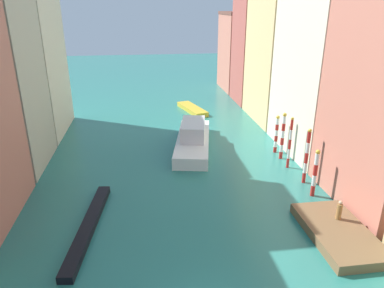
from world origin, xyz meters
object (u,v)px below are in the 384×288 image
Objects in this scene: mooring_pole_4 at (276,134)px; motorboat_0 at (192,109)px; mooring_pole_2 at (290,143)px; mooring_pole_0 at (315,173)px; vaporetto_white at (193,138)px; gondola_black at (89,226)px; person_on_dock at (339,211)px; mooring_pole_1 at (307,156)px; mooring_pole_3 at (283,136)px; waterfront_dock at (338,233)px.

motorboat_0 is at bearing 111.09° from mooring_pole_4.
mooring_pole_2 is 0.68× the size of motorboat_0.
motorboat_0 is at bearing 103.42° from mooring_pole_0.
vaporetto_white is 1.17× the size of gondola_black.
person_on_dock is 6.75m from mooring_pole_1.
mooring_pole_4 is at bearing 87.57° from mooring_pole_2.
vaporetto_white is at bearing 56.45° from gondola_black.
mooring_pole_3 is (-0.04, 5.23, -0.08)m from mooring_pole_1.
mooring_pole_1 is (0.58, 6.62, 1.20)m from person_on_dock.
person_on_dock is at bearing -92.32° from mooring_pole_4.
person_on_dock is 0.29× the size of mooring_pole_1.
vaporetto_white is at bearing 163.12° from mooring_pole_4.
mooring_pole_1 is at bearing -74.68° from motorboat_0.
mooring_pole_0 is at bearing 81.48° from waterfront_dock.
mooring_pole_1 is at bearing -86.39° from mooring_pole_2.
mooring_pole_4 is 17.77m from motorboat_0.
gondola_black is 1.44× the size of motorboat_0.
person_on_dock is (0.52, 1.07, 0.97)m from waterfront_dock.
motorboat_0 is at bearing 105.32° from mooring_pole_1.
mooring_pole_4 is at bearing -68.91° from motorboat_0.
mooring_pole_1 is (0.29, 2.26, 0.46)m from mooring_pole_0.
mooring_pole_0 reaches higher than vaporetto_white.
person_on_dock is 0.13× the size of gondola_black.
mooring_pole_2 reaches higher than waterfront_dock.
person_on_dock is 0.35× the size of mooring_pole_0.
person_on_dock reaches higher than motorboat_0.
waterfront_dock is 1.40× the size of mooring_pole_1.
waterfront_dock is at bearing -80.32° from motorboat_0.
mooring_pole_0 is 26.40m from motorboat_0.
mooring_pole_0 is 1.00× the size of mooring_pole_4.
mooring_pole_3 reaches higher than motorboat_0.
mooring_pole_2 is 2.15m from mooring_pole_3.
motorboat_0 is at bearing 107.02° from mooring_pole_2.
vaporetto_white is at bearing 131.50° from mooring_pole_1.
mooring_pole_2 is 1.24× the size of mooring_pole_4.
mooring_pole_0 is 0.33× the size of vaporetto_white.
vaporetto_white is 16.64m from gondola_black.
motorboat_0 is at bearing 99.68° from waterfront_dock.
mooring_pole_0 is 14.15m from vaporetto_white.
gondola_black is at bearing -165.58° from mooring_pole_1.
vaporetto_white is at bearing 124.53° from mooring_pole_0.
mooring_pole_0 is 0.55× the size of motorboat_0.
mooring_pole_3 is 0.39× the size of vaporetto_white.
mooring_pole_0 is (0.29, 4.36, 0.74)m from person_on_dock.
motorboat_0 is (11.08, 27.85, 0.06)m from gondola_black.
waterfront_dock is 18.52m from vaporetto_white.
mooring_pole_4 is at bearing 89.82° from mooring_pole_3.
vaporetto_white is (-8.00, 11.62, -1.02)m from mooring_pole_0.
gondola_black is (-17.43, -9.73, -2.16)m from mooring_pole_3.
gondola_black is 29.97m from motorboat_0.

